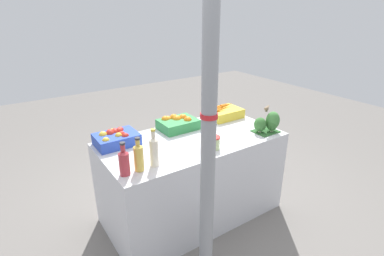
% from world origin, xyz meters
% --- Properties ---
extents(ground_plane, '(10.00, 10.00, 0.00)m').
position_xyz_m(ground_plane, '(0.00, 0.00, 0.00)').
color(ground_plane, slate).
extents(market_table, '(1.60, 0.82, 0.80)m').
position_xyz_m(market_table, '(0.00, 0.00, 0.40)').
color(market_table, silver).
rests_on(market_table, ground_plane).
extents(support_pole, '(0.11, 0.11, 2.35)m').
position_xyz_m(support_pole, '(-0.34, -0.69, 1.18)').
color(support_pole, gray).
rests_on(support_pole, ground_plane).
extents(apple_crate, '(0.35, 0.26, 0.13)m').
position_xyz_m(apple_crate, '(-0.60, 0.26, 0.86)').
color(apple_crate, '#2847B7').
rests_on(apple_crate, market_table).
extents(orange_crate, '(0.35, 0.26, 0.13)m').
position_xyz_m(orange_crate, '(0.01, 0.26, 0.86)').
color(orange_crate, '#2D8442').
rests_on(orange_crate, market_table).
extents(carrot_crate, '(0.35, 0.26, 0.13)m').
position_xyz_m(carrot_crate, '(0.58, 0.26, 0.86)').
color(carrot_crate, gold).
rests_on(carrot_crate, market_table).
extents(broccoli_pile, '(0.23, 0.18, 0.20)m').
position_xyz_m(broccoli_pile, '(0.67, -0.28, 0.90)').
color(broccoli_pile, '#2D602D').
rests_on(broccoli_pile, market_table).
extents(juice_bottle_ruby, '(0.07, 0.07, 0.25)m').
position_xyz_m(juice_bottle_ruby, '(-0.73, -0.25, 0.90)').
color(juice_bottle_ruby, '#B2333D').
rests_on(juice_bottle_ruby, market_table).
extents(juice_bottle_golden, '(0.07, 0.07, 0.25)m').
position_xyz_m(juice_bottle_golden, '(-0.62, -0.25, 0.91)').
color(juice_bottle_golden, gold).
rests_on(juice_bottle_golden, market_table).
extents(juice_bottle_cloudy, '(0.06, 0.06, 0.29)m').
position_xyz_m(juice_bottle_cloudy, '(-0.50, -0.25, 0.92)').
color(juice_bottle_cloudy, beige).
rests_on(juice_bottle_cloudy, market_table).
extents(pickle_jar, '(0.10, 0.10, 0.11)m').
position_xyz_m(pickle_jar, '(0.04, -0.27, 0.86)').
color(pickle_jar, '#B2C684').
rests_on(pickle_jar, market_table).
extents(sparrow_bird, '(0.12, 0.08, 0.05)m').
position_xyz_m(sparrow_bird, '(0.65, -0.25, 1.03)').
color(sparrow_bird, '#4C3D2D').
rests_on(sparrow_bird, broccoli_pile).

